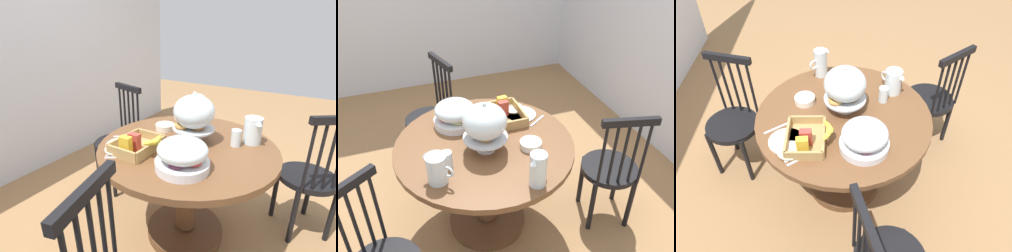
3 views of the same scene
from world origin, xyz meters
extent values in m
plane|color=#997047|center=(0.00, 0.00, 0.00)|extent=(10.00, 10.00, 0.00)
cube|color=silver|center=(0.00, 1.83, 1.30)|extent=(4.80, 0.06, 2.60)
cylinder|color=brown|center=(0.01, -0.01, 0.72)|extent=(1.16, 1.16, 0.04)
cylinder|color=brown|center=(0.01, -0.01, 0.39)|extent=(0.14, 0.14, 0.63)
cylinder|color=brown|center=(0.01, -0.01, 0.03)|extent=(0.56, 0.56, 0.06)
cylinder|color=black|center=(0.53, -0.72, 0.45)|extent=(0.40, 0.40, 0.04)
cylinder|color=black|center=(0.72, -0.76, 0.23)|extent=(0.04, 0.04, 0.45)
cylinder|color=black|center=(0.56, -0.53, 0.23)|extent=(0.04, 0.04, 0.45)
cylinder|color=black|center=(0.50, -0.92, 0.23)|extent=(0.04, 0.04, 0.45)
cylinder|color=black|center=(0.33, -0.69, 0.23)|extent=(0.04, 0.04, 0.45)
cylinder|color=black|center=(0.40, -0.82, 0.69)|extent=(0.02, 0.02, 0.48)
cylinder|color=black|center=(0.36, -0.76, 0.69)|extent=(0.02, 0.02, 0.48)
cylinder|color=black|center=(0.32, -0.70, 0.69)|extent=(0.02, 0.02, 0.48)
cylinder|color=black|center=(0.23, 0.85, 0.45)|extent=(0.40, 0.40, 0.04)
cylinder|color=black|center=(0.13, 1.02, 0.23)|extent=(0.04, 0.04, 0.45)
cylinder|color=black|center=(0.06, 0.74, 0.23)|extent=(0.04, 0.04, 0.45)
cylinder|color=black|center=(0.40, 0.95, 0.23)|extent=(0.04, 0.04, 0.45)
cylinder|color=black|center=(0.33, 0.68, 0.23)|extent=(0.04, 0.04, 0.45)
cylinder|color=black|center=(0.42, 0.94, 0.69)|extent=(0.02, 0.02, 0.48)
cylinder|color=black|center=(0.40, 0.87, 0.69)|extent=(0.02, 0.02, 0.48)
cylinder|color=black|center=(0.38, 0.81, 0.69)|extent=(0.02, 0.02, 0.48)
cylinder|color=black|center=(0.37, 0.74, 0.69)|extent=(0.02, 0.02, 0.48)
cylinder|color=black|center=(0.35, 0.67, 0.69)|extent=(0.02, 0.02, 0.48)
cube|color=black|center=(0.38, 0.81, 0.95)|extent=(0.12, 0.36, 0.05)
cylinder|color=black|center=(-0.88, -0.10, 0.69)|extent=(0.02, 0.02, 0.48)
cylinder|color=black|center=(-0.81, -0.08, 0.69)|extent=(0.02, 0.02, 0.48)
cylinder|color=black|center=(-0.75, -0.06, 0.69)|extent=(0.02, 0.02, 0.48)
cube|color=black|center=(-0.88, -0.10, 0.95)|extent=(0.36, 0.13, 0.05)
cylinder|color=silver|center=(0.08, -0.02, 0.75)|extent=(0.12, 0.12, 0.02)
cylinder|color=silver|center=(0.08, -0.02, 0.79)|extent=(0.03, 0.03, 0.09)
cylinder|color=silver|center=(0.08, -0.02, 0.84)|extent=(0.28, 0.28, 0.01)
torus|color=#B27033|center=(0.11, -0.03, 0.86)|extent=(0.10, 0.10, 0.03)
torus|color=#D19347|center=(0.03, 0.04, 0.86)|extent=(0.10, 0.10, 0.03)
torus|color=#935628|center=(0.06, -0.05, 0.86)|extent=(0.10, 0.10, 0.03)
ellipsoid|color=silver|center=(0.08, -0.02, 0.95)|extent=(0.27, 0.27, 0.22)
sphere|color=silver|center=(0.08, -0.02, 1.07)|extent=(0.02, 0.02, 0.02)
cylinder|color=silver|center=(-0.27, -0.13, 0.77)|extent=(0.30, 0.30, 0.05)
ellipsoid|color=beige|center=(-0.21, -0.12, 0.80)|extent=(0.09, 0.09, 0.03)
ellipsoid|color=#8CBF59|center=(-0.27, -0.06, 0.80)|extent=(0.09, 0.09, 0.03)
ellipsoid|color=#6B2D4C|center=(-0.34, -0.13, 0.80)|extent=(0.09, 0.09, 0.03)
ellipsoid|color=#CC3D33|center=(-0.28, -0.20, 0.80)|extent=(0.09, 0.09, 0.03)
ellipsoid|color=silver|center=(-0.27, -0.13, 0.85)|extent=(0.28, 0.28, 0.13)
cylinder|color=silver|center=(0.48, 0.16, 0.85)|extent=(0.10, 0.10, 0.21)
cylinder|color=orange|center=(0.48, 0.16, 0.81)|extent=(0.08, 0.08, 0.14)
cone|color=silver|center=(0.51, 0.11, 0.93)|extent=(0.05, 0.05, 0.03)
torus|color=silver|center=(0.44, 0.21, 0.86)|extent=(0.06, 0.07, 0.07)
cylinder|color=silver|center=(0.26, -0.36, 0.83)|extent=(0.12, 0.12, 0.18)
cylinder|color=white|center=(0.26, -0.36, 0.80)|extent=(0.10, 0.10, 0.12)
cone|color=silver|center=(0.21, -0.41, 0.90)|extent=(0.05, 0.05, 0.03)
torus|color=silver|center=(0.32, -0.31, 0.84)|extent=(0.06, 0.06, 0.07)
cube|color=tan|center=(-0.22, 0.22, 0.75)|extent=(0.30, 0.22, 0.01)
cube|color=tan|center=(-0.22, 0.11, 0.78)|extent=(0.30, 0.02, 0.07)
cube|color=tan|center=(-0.22, 0.33, 0.78)|extent=(0.30, 0.02, 0.07)
cube|color=tan|center=(-0.37, 0.22, 0.78)|extent=(0.02, 0.22, 0.07)
cube|color=tan|center=(-0.07, 0.22, 0.78)|extent=(0.02, 0.22, 0.07)
cube|color=gold|center=(-0.32, 0.23, 0.81)|extent=(0.05, 0.07, 0.11)
cube|color=#B23D33|center=(-0.25, 0.22, 0.81)|extent=(0.04, 0.07, 0.11)
ellipsoid|color=yellow|center=(-0.25, 0.08, 0.84)|extent=(0.14, 0.08, 0.05)
ellipsoid|color=yellow|center=(-0.22, 0.08, 0.84)|extent=(0.13, 0.03, 0.05)
ellipsoid|color=yellow|center=(-0.19, 0.08, 0.84)|extent=(0.14, 0.08, 0.05)
cylinder|color=white|center=(-0.22, 0.34, 0.75)|extent=(0.22, 0.22, 0.01)
cylinder|color=white|center=(-0.31, 0.31, 0.76)|extent=(0.15, 0.15, 0.01)
cylinder|color=white|center=(0.15, 0.26, 0.76)|extent=(0.14, 0.14, 0.04)
cylinder|color=silver|center=(0.16, -0.28, 0.80)|extent=(0.06, 0.06, 0.11)
cube|color=silver|center=(-0.34, 0.26, 0.74)|extent=(0.11, 0.15, 0.01)
cube|color=silver|center=(-0.37, 0.25, 0.74)|extent=(0.11, 0.15, 0.01)
cube|color=silver|center=(-0.11, 0.42, 0.74)|extent=(0.11, 0.15, 0.01)
camera|label=1|loc=(-1.33, -0.70, 1.46)|focal=26.95mm
camera|label=2|loc=(1.84, -0.53, 2.16)|focal=39.05mm
camera|label=3|loc=(-1.59, 0.00, 2.19)|focal=34.95mm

